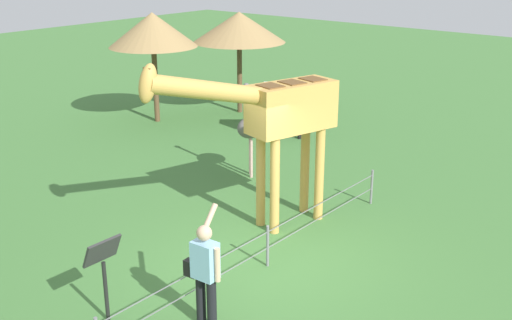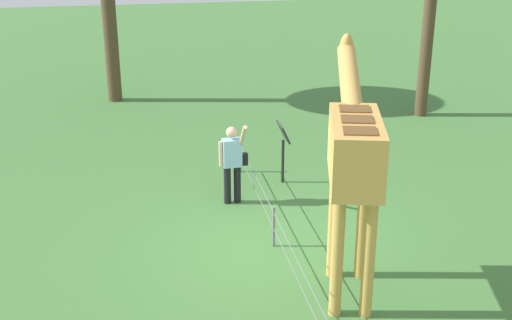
% 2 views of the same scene
% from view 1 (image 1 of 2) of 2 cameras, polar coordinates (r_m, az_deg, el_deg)
% --- Properties ---
extents(ground_plane, '(60.00, 60.00, 0.00)m').
position_cam_1_polar(ground_plane, '(10.94, 0.50, -9.37)').
color(ground_plane, '#427538').
extents(giraffe, '(3.96, 1.46, 3.49)m').
position_cam_1_polar(giraffe, '(11.53, 1.90, 4.12)').
color(giraffe, gold).
rests_on(giraffe, ground_plane).
extents(visitor, '(0.60, 0.58, 1.73)m').
position_cam_1_polar(visitor, '(8.93, -4.65, -9.87)').
color(visitor, black).
rests_on(visitor, ground_plane).
extents(zebra, '(1.39, 1.58, 1.66)m').
position_cam_1_polar(zebra, '(17.47, 2.95, 5.74)').
color(zebra, black).
rests_on(zebra, ground_plane).
extents(ostrich, '(0.70, 0.56, 2.25)m').
position_cam_1_polar(ostrich, '(14.47, -0.50, 2.94)').
color(ostrich, '#CC9E93').
rests_on(ostrich, ground_plane).
extents(shade_hut_near, '(2.62, 2.62, 3.29)m').
position_cam_1_polar(shade_hut_near, '(19.05, -9.36, 11.57)').
color(shade_hut_near, brown).
rests_on(shade_hut_near, ground_plane).
extents(shade_hut_far, '(2.89, 2.89, 3.19)m').
position_cam_1_polar(shade_hut_far, '(19.91, -1.54, 11.95)').
color(shade_hut_far, brown).
rests_on(shade_hut_far, ground_plane).
extents(info_sign, '(0.56, 0.21, 1.32)m').
position_cam_1_polar(info_sign, '(9.25, -13.70, -9.01)').
color(info_sign, black).
rests_on(info_sign, ground_plane).
extents(wire_fence, '(7.05, 0.05, 0.75)m').
position_cam_1_polar(wire_fence, '(10.68, 1.06, -7.68)').
color(wire_fence, slate).
rests_on(wire_fence, ground_plane).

